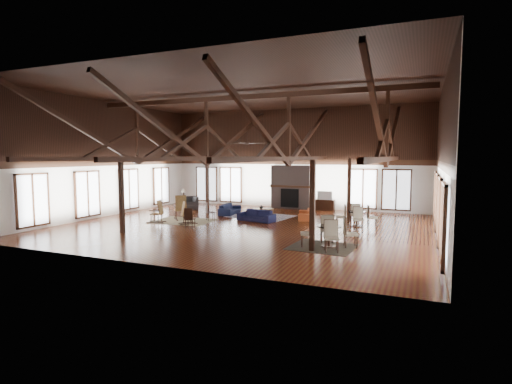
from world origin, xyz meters
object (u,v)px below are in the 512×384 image
at_px(sofa_navy_left, 230,209).
at_px(sofa_orange, 305,214).
at_px(sofa_navy_front, 256,216).
at_px(coffee_table, 263,210).
at_px(cafe_table_far, 357,216).
at_px(armchair, 187,203).
at_px(cafe_table_near, 329,232).
at_px(tv_console, 324,205).

distance_m(sofa_navy_left, sofa_orange, 4.31).
xyz_separation_m(sofa_navy_front, sofa_orange, (2.02, 1.55, -0.02)).
height_order(coffee_table, cafe_table_far, cafe_table_far).
bearing_deg(sofa_navy_left, cafe_table_far, -107.97).
relative_size(armchair, cafe_table_near, 0.57).
relative_size(sofa_orange, cafe_table_near, 0.84).
bearing_deg(armchair, sofa_orange, -52.48).
relative_size(sofa_navy_front, cafe_table_far, 0.99).
relative_size(coffee_table, cafe_table_near, 0.59).
relative_size(coffee_table, armchair, 1.03).
height_order(coffee_table, cafe_table_near, cafe_table_near).
height_order(sofa_navy_left, tv_console, tv_console).
distance_m(coffee_table, tv_console, 4.47).
distance_m(armchair, cafe_table_near, 11.90).
xyz_separation_m(sofa_navy_front, armchair, (-5.47, 2.41, 0.10)).
bearing_deg(coffee_table, sofa_orange, -15.80).
relative_size(sofa_navy_left, tv_console, 1.54).
xyz_separation_m(sofa_orange, armchair, (-7.49, 0.86, 0.13)).
xyz_separation_m(sofa_navy_left, armchair, (-3.18, 0.73, 0.11)).
height_order(armchair, tv_console, armchair).
xyz_separation_m(cafe_table_near, tv_console, (-2.36, 9.45, -0.22)).
xyz_separation_m(sofa_navy_left, coffee_table, (2.04, -0.15, 0.09)).
relative_size(sofa_orange, cafe_table_far, 0.91).
xyz_separation_m(cafe_table_near, cafe_table_far, (0.26, 4.46, -0.04)).
distance_m(coffee_table, cafe_table_near, 7.36).
relative_size(sofa_navy_left, coffee_table, 1.54).
bearing_deg(coffee_table, cafe_table_near, -66.42).
bearing_deg(sofa_navy_front, sofa_orange, 48.83).
distance_m(sofa_orange, coffee_table, 2.27).
bearing_deg(sofa_navy_left, tv_console, -57.48).
bearing_deg(coffee_table, armchair, 154.16).
xyz_separation_m(cafe_table_far, tv_console, (-2.63, 4.99, -0.18)).
height_order(sofa_navy_front, sofa_orange, sofa_navy_front).
distance_m(sofa_orange, cafe_table_near, 6.18).
bearing_deg(sofa_orange, cafe_table_far, 50.96).
bearing_deg(cafe_table_near, sofa_orange, 113.39).
xyz_separation_m(sofa_navy_front, coffee_table, (-0.25, 1.53, 0.09)).
height_order(sofa_navy_front, coffee_table, sofa_navy_front).
height_order(sofa_navy_front, cafe_table_near, cafe_table_near).
distance_m(sofa_navy_left, armchair, 3.27).
xyz_separation_m(sofa_navy_left, tv_console, (4.40, 3.65, 0.03)).
distance_m(sofa_navy_front, armchair, 5.98).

